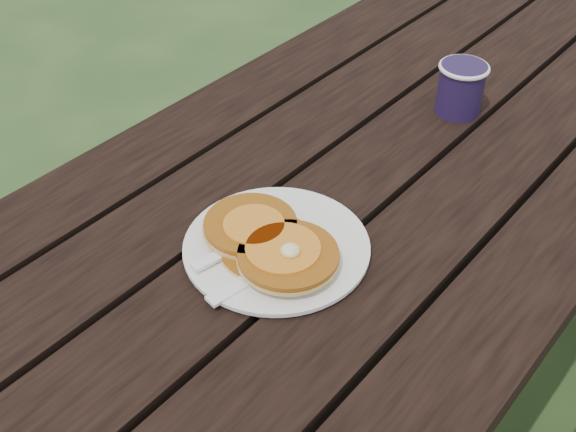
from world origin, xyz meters
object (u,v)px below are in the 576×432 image
Objects in this scene: pancake_stack at (270,243)px; coffee_cup at (461,85)px; picnic_table at (372,308)px; plate at (277,248)px.

coffee_cup reaches higher than pancake_stack.
pancake_stack is at bearing -86.74° from picnic_table.
plate is 1.18× the size of pancake_stack.
picnic_table is 0.52m from pancake_stack.
coffee_cup is at bearing 88.80° from pancake_stack.
picnic_table is 0.49m from plate.
coffee_cup reaches higher than picnic_table.
coffee_cup reaches higher than plate.
picnic_table is at bearing -99.50° from coffee_cup.
coffee_cup is (0.01, 0.48, 0.05)m from plate.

